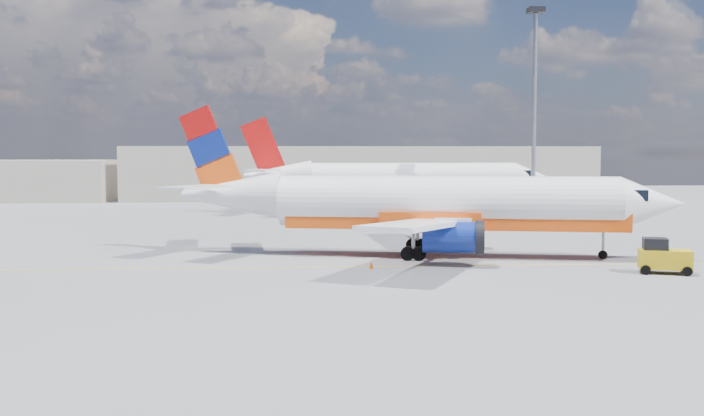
{
  "coord_description": "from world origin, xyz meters",
  "views": [
    {
      "loc": [
        -4.12,
        -44.79,
        6.98
      ],
      "look_at": [
        -0.85,
        4.89,
        3.5
      ],
      "focal_mm": 40.0,
      "sensor_mm": 36.0,
      "label": 1
    }
  ],
  "objects": [
    {
      "name": "taxi_line",
      "position": [
        0.0,
        3.0,
        0.01
      ],
      "size": [
        70.0,
        0.15,
        0.01
      ],
      "primitive_type": "cube",
      "color": "yellow",
      "rests_on": "ground"
    },
    {
      "name": "main_jet",
      "position": [
        4.65,
        7.7,
        3.48
      ],
      "size": [
        34.58,
        26.67,
        10.43
      ],
      "rotation": [
        0.0,
        0.0,
        -0.2
      ],
      "color": "white",
      "rests_on": "ground"
    },
    {
      "name": "floodlight_mast",
      "position": [
        20.54,
        36.9,
        13.31
      ],
      "size": [
        1.62,
        1.62,
        22.21
      ],
      "color": "gray",
      "rests_on": "ground"
    },
    {
      "name": "terminal_annex",
      "position": [
        -45.0,
        72.0,
        3.0
      ],
      "size": [
        26.0,
        10.0,
        6.0
      ],
      "primitive_type": "cube",
      "color": "beige",
      "rests_on": "ground"
    },
    {
      "name": "terminal_main",
      "position": [
        5.0,
        75.0,
        4.0
      ],
      "size": [
        70.0,
        14.0,
        8.0
      ],
      "primitive_type": "cube",
      "color": "beige",
      "rests_on": "ground"
    },
    {
      "name": "traffic_cone",
      "position": [
        0.1,
        1.84,
        0.25
      ],
      "size": [
        0.36,
        0.36,
        0.51
      ],
      "color": "white",
      "rests_on": "ground"
    },
    {
      "name": "second_jet",
      "position": [
        8.11,
        46.69,
        3.74
      ],
      "size": [
        36.98,
        29.24,
        11.21
      ],
      "rotation": [
        0.0,
        0.0,
        0.04
      ],
      "color": "white",
      "rests_on": "ground"
    },
    {
      "name": "gse_tug",
      "position": [
        16.9,
        -0.89,
        0.97
      ],
      "size": [
        3.24,
        2.57,
        2.06
      ],
      "rotation": [
        0.0,
        0.0,
        -0.32
      ],
      "color": "black",
      "rests_on": "ground"
    },
    {
      "name": "ground",
      "position": [
        0.0,
        0.0,
        0.0
      ],
      "size": [
        240.0,
        240.0,
        0.0
      ],
      "primitive_type": "plane",
      "color": "#58595D",
      "rests_on": "ground"
    }
  ]
}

